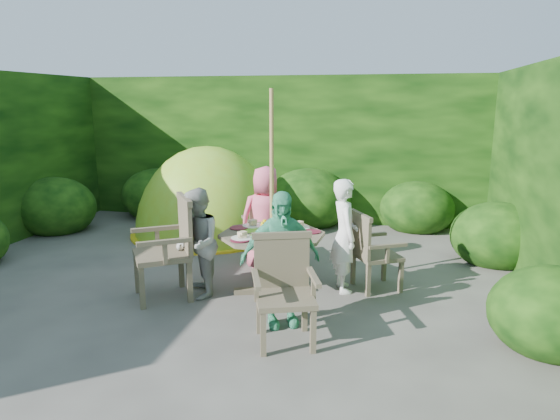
% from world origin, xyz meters
% --- Properties ---
extents(ground, '(60.00, 60.00, 0.00)m').
position_xyz_m(ground, '(0.00, 0.00, 0.00)').
color(ground, '#4D4944').
rests_on(ground, ground).
extents(hedge_enclosure, '(9.00, 9.00, 2.50)m').
position_xyz_m(hedge_enclosure, '(0.00, 1.33, 1.25)').
color(hedge_enclosure, black).
rests_on(hedge_enclosure, ground).
extents(patio_table, '(1.48, 1.48, 0.81)m').
position_xyz_m(patio_table, '(0.73, 0.13, 0.57)').
color(patio_table, '#483F2F').
rests_on(patio_table, ground).
extents(parasol_pole, '(0.06, 0.06, 2.20)m').
position_xyz_m(parasol_pole, '(0.73, 0.12, 1.10)').
color(parasol_pole, olive).
rests_on(parasol_pole, ground).
extents(garden_chair_right, '(0.64, 0.66, 0.85)m').
position_xyz_m(garden_chair_right, '(1.78, 0.47, 0.45)').
color(garden_chair_right, '#483F2F').
rests_on(garden_chair_right, ground).
extents(garden_chair_left, '(0.81, 0.83, 1.05)m').
position_xyz_m(garden_chair_left, '(-0.31, -0.21, 0.56)').
color(garden_chair_left, '#483F2F').
rests_on(garden_chair_left, ground).
extents(garden_chair_back, '(0.65, 0.63, 0.84)m').
position_xyz_m(garden_chair_back, '(0.38, 1.17, 0.45)').
color(garden_chair_back, '#483F2F').
rests_on(garden_chair_back, ground).
extents(garden_chair_front, '(0.67, 0.63, 0.90)m').
position_xyz_m(garden_chair_front, '(1.08, -0.92, 0.48)').
color(garden_chair_front, '#483F2F').
rests_on(garden_chair_front, ground).
extents(child_right, '(0.43, 0.53, 1.26)m').
position_xyz_m(child_right, '(1.48, 0.38, 0.63)').
color(child_right, white).
rests_on(child_right, ground).
extents(child_left, '(0.64, 0.71, 1.18)m').
position_xyz_m(child_left, '(-0.03, -0.14, 0.59)').
color(child_left, '#A1A29D').
rests_on(child_left, ground).
extents(child_back, '(0.70, 0.51, 1.31)m').
position_xyz_m(child_back, '(0.47, 0.88, 0.65)').
color(child_back, '#ED6180').
rests_on(child_back, ground).
extents(child_front, '(0.81, 0.62, 1.29)m').
position_xyz_m(child_front, '(0.99, -0.63, 0.64)').
color(child_front, '#4CB389').
rests_on(child_front, ground).
extents(dome_tent, '(2.83, 2.83, 2.79)m').
position_xyz_m(dome_tent, '(-0.87, 2.38, 0.00)').
color(dome_tent, '#99BE24').
rests_on(dome_tent, ground).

